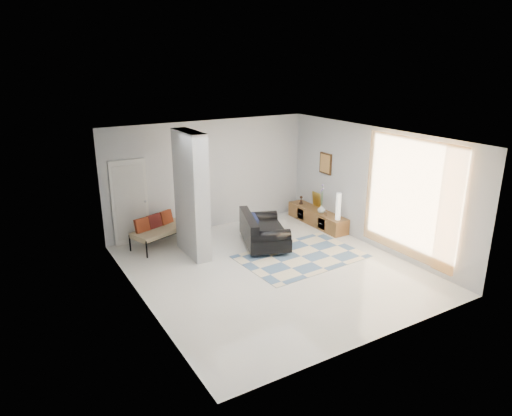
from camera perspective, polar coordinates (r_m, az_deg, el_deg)
floor at (r=9.75m, az=2.02°, el=-7.62°), size 6.00×6.00×0.00m
ceiling at (r=8.90m, az=2.22°, el=8.86°), size 6.00×6.00×0.00m
wall_back at (r=11.76m, az=-5.82°, el=4.09°), size 6.00×0.00×6.00m
wall_front at (r=7.06m, az=15.46°, el=-6.19°), size 6.00×0.00×6.00m
wall_left at (r=8.15m, az=-14.40°, el=-2.78°), size 0.00×6.00×6.00m
wall_right at (r=10.91m, az=14.38°, el=2.49°), size 0.00×6.00×6.00m
partition_column at (r=10.10m, az=-8.09°, el=1.66°), size 0.35×1.20×2.80m
hallway_door at (r=11.15m, az=-15.48°, el=0.69°), size 0.85×0.06×2.04m
curtain at (r=10.09m, az=18.64°, el=1.15°), size 0.00×2.55×2.55m
wall_art at (r=12.05m, az=8.70°, el=5.53°), size 0.04×0.45×0.55m
media_console at (r=12.32m, az=7.65°, el=-1.14°), size 0.45×2.06×0.80m
loveseat at (r=10.79m, az=0.71°, el=-2.94°), size 1.42×1.83×0.76m
daybed at (r=11.04m, az=-11.73°, el=-2.45°), size 1.65×1.13×0.77m
area_rug at (r=10.36m, az=5.64°, el=-6.04°), size 2.79×1.94×0.01m
cylinder_lamp at (r=11.52m, az=10.25°, el=0.20°), size 0.13×0.13×0.69m
bronze_figurine at (r=12.70m, az=5.66°, el=1.01°), size 0.12×0.12×0.23m
vase at (r=12.02m, az=8.19°, el=-0.12°), size 0.21×0.21×0.21m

